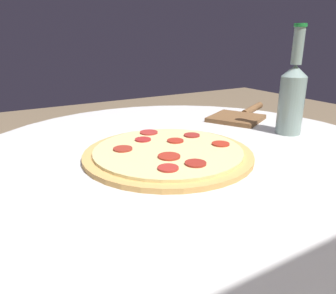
# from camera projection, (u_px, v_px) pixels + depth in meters

# --- Properties ---
(table) EXTENTS (0.94, 0.94, 0.68)m
(table) POSITION_uv_depth(u_px,v_px,m) (184.00, 220.00, 0.76)
(table) COLOR silver
(table) RESTS_ON ground_plane
(pizza) EXTENTS (0.34, 0.34, 0.02)m
(pizza) POSITION_uv_depth(u_px,v_px,m) (168.00, 153.00, 0.66)
(pizza) COLOR tan
(pizza) RESTS_ON table
(beer_bottle) EXTENTS (0.06, 0.06, 0.26)m
(beer_bottle) POSITION_uv_depth(u_px,v_px,m) (292.00, 95.00, 0.79)
(beer_bottle) COLOR gray
(beer_bottle) RESTS_ON table
(pizza_paddle) EXTENTS (0.30, 0.20, 0.02)m
(pizza_paddle) POSITION_uv_depth(u_px,v_px,m) (241.00, 116.00, 0.98)
(pizza_paddle) COLOR brown
(pizza_paddle) RESTS_ON table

